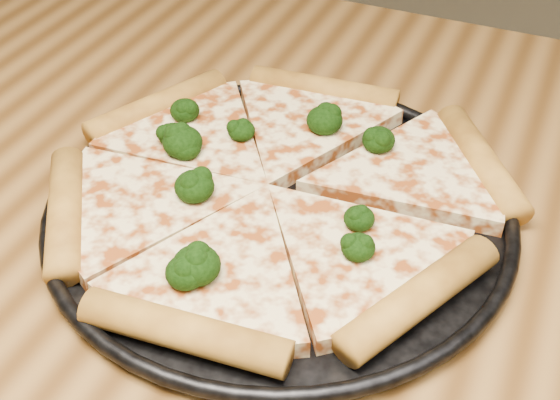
% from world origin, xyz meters
% --- Properties ---
extents(pizza_pan, '(0.34, 0.34, 0.02)m').
position_xyz_m(pizza_pan, '(-0.08, 0.08, 0.76)').
color(pizza_pan, black).
rests_on(pizza_pan, dining_table).
extents(pizza, '(0.36, 0.33, 0.03)m').
position_xyz_m(pizza, '(-0.09, 0.09, 0.77)').
color(pizza, '#FFDF9C').
rests_on(pizza, pizza_pan).
extents(broccoli_florets, '(0.21, 0.22, 0.02)m').
position_xyz_m(broccoli_florets, '(-0.11, 0.08, 0.78)').
color(broccoli_florets, black).
rests_on(broccoli_florets, pizza).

